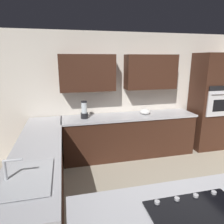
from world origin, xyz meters
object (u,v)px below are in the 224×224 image
object	(u,v)px
wall_oven	(211,102)
blender	(84,111)
sink_unit	(27,177)
cooktop	(203,218)
mixing_bowl	(145,111)

from	to	relation	value
wall_oven	blender	size ratio (longest dim) A/B	6.20
sink_unit	blender	world-z (taller)	blender
cooktop	mixing_bowl	bearing A→B (deg)	-103.89
wall_oven	mixing_bowl	size ratio (longest dim) A/B	9.56
cooktop	mixing_bowl	xyz separation A→B (m)	(-0.71, -2.88, 0.06)
sink_unit	mixing_bowl	distance (m)	2.90
sink_unit	cooktop	xyz separation A→B (m)	(-1.37, 0.87, -0.01)
cooktop	mixing_bowl	distance (m)	2.97
wall_oven	blender	world-z (taller)	wall_oven
wall_oven	cooktop	xyz separation A→B (m)	(2.31, 2.87, -0.19)
wall_oven	blender	xyz separation A→B (m)	(2.90, -0.02, -0.04)
cooktop	blender	bearing A→B (deg)	-78.50
wall_oven	mixing_bowl	xyz separation A→B (m)	(1.60, -0.02, -0.13)
blender	mixing_bowl	bearing A→B (deg)	180.00
wall_oven	sink_unit	world-z (taller)	wall_oven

